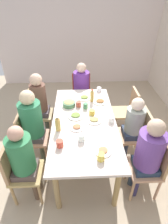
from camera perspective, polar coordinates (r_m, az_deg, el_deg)
name	(u,v)px	position (r m, az deg, el deg)	size (l,w,h in m)	color
ground_plane	(84,156)	(3.26, 0.00, -13.46)	(7.00, 7.00, 0.00)	tan
wall_left	(79,36)	(5.26, -1.46, 22.48)	(0.12, 4.41, 2.60)	silver
dining_table	(84,125)	(2.78, 0.00, -3.95)	(1.94, 0.94, 0.78)	beige
chair_0	(19,170)	(2.57, -19.52, -16.55)	(0.40, 0.40, 0.90)	tan
person_0	(23,158)	(2.39, -18.35, -13.58)	(0.30, 0.30, 1.21)	brown
chair_1	(128,109)	(3.53, 13.45, 0.84)	(0.40, 0.40, 0.90)	tan
chair_2	(81,92)	(4.01, -0.81, 6.23)	(0.40, 0.40, 0.90)	#B42619
person_2	(81,85)	(3.83, -0.79, 8.31)	(0.32, 0.32, 1.19)	#403C44
chair_3	(37,111)	(3.49, -14.54, 0.18)	(0.40, 0.40, 0.90)	tan
person_3	(40,101)	(3.35, -13.57, 3.43)	(0.30, 0.30, 1.25)	#383B4B
chair_4	(30,135)	(2.99, -16.60, -6.91)	(0.40, 0.40, 0.90)	tan
person_4	(33,122)	(2.81, -15.72, -2.93)	(0.32, 0.32, 1.29)	#494546
chair_5	(151,165)	(2.62, 20.24, -15.25)	(0.40, 0.40, 0.90)	tan
person_5	(148,152)	(2.42, 19.40, -11.82)	(0.33, 0.33, 1.25)	#322C56
chair_6	(137,132)	(3.04, 16.28, -6.02)	(0.40, 0.40, 0.90)	tan
person_6	(133,124)	(2.91, 15.07, -3.67)	(0.30, 0.30, 1.13)	#2C354E
plate_0	(77,127)	(2.58, -2.23, -4.73)	(0.21, 0.21, 0.04)	white
plate_1	(103,150)	(2.27, 5.96, -11.84)	(0.22, 0.22, 0.04)	white
plate_2	(84,97)	(3.25, 0.11, 4.55)	(0.24, 0.24, 0.04)	white
plate_3	(94,120)	(2.72, 3.19, -2.44)	(0.24, 0.24, 0.04)	silver
plate_4	(76,115)	(2.80, -2.60, -1.09)	(0.25, 0.25, 0.04)	silver
plate_5	(100,101)	(3.15, 5.05, 3.31)	(0.24, 0.24, 0.04)	white
bowl_0	(69,104)	(3.03, -4.69, 2.64)	(0.20, 0.20, 0.09)	#48794F
cup_0	(111,120)	(2.70, 8.51, -2.41)	(0.12, 0.08, 0.08)	white
cup_1	(101,157)	(2.16, 5.33, -13.82)	(0.12, 0.08, 0.09)	#E5C64D
cup_2	(60,144)	(2.31, -7.57, -9.79)	(0.12, 0.09, 0.10)	#CC4E39
cup_3	(92,113)	(2.81, 2.51, -0.25)	(0.12, 0.09, 0.09)	#EABF49
cup_4	(85,106)	(2.96, 0.46, 1.88)	(0.11, 0.07, 0.09)	#4C905C
cup_5	(99,89)	(3.49, 4.70, 7.07)	(0.12, 0.08, 0.07)	white
cup_6	(78,104)	(3.01, -1.73, 2.40)	(0.11, 0.08, 0.09)	#C3523E
cup_7	(81,137)	(2.37, -0.79, -7.93)	(0.12, 0.08, 0.10)	white
bottle_0	(58,124)	(2.51, -8.17, -3.72)	(0.07, 0.07, 0.23)	tan
bottle_1	(92,96)	(3.12, 2.52, 5.05)	(0.06, 0.06, 0.23)	gold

